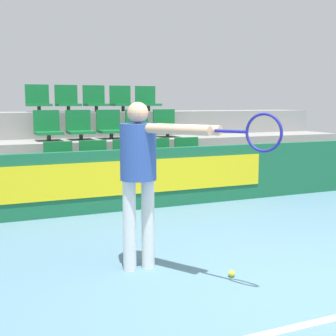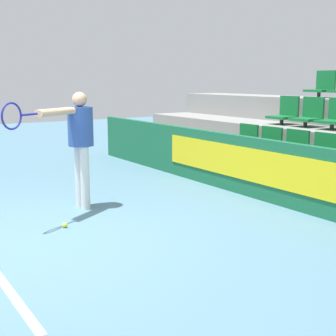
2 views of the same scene
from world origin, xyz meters
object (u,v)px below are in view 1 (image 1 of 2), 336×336
stadium_chair_13 (122,101)px  tennis_player (144,166)px  stadium_chair_0 (60,162)px  stadium_chair_14 (147,101)px  stadium_chair_5 (48,128)px  stadium_chair_6 (80,127)px  stadium_chair_10 (38,101)px  stadium_chair_7 (110,127)px  stadium_chair_9 (166,126)px  stadium_chair_3 (160,157)px  stadium_chair_2 (128,159)px  stadium_chair_4 (189,156)px  stadium_chair_12 (95,101)px  stadium_chair_1 (95,160)px  stadium_chair_8 (139,126)px  stadium_chair_11 (67,101)px  tennis_ball (232,274)px

stadium_chair_13 → tennis_player: (-1.54, -5.39, -0.64)m
stadium_chair_0 → stadium_chair_14: bearing=42.0°
stadium_chair_5 → stadium_chair_6: same height
stadium_chair_5 → stadium_chair_10: 1.15m
stadium_chair_5 → stadium_chair_7: 1.16m
stadium_chair_9 → stadium_chair_10: size_ratio=1.00×
stadium_chair_5 → stadium_chair_6: 0.58m
stadium_chair_5 → stadium_chair_3: bearing=-31.0°
stadium_chair_2 → stadium_chair_6: stadium_chair_6 is taller
stadium_chair_4 → stadium_chair_12: (-1.16, 2.08, 0.98)m
stadium_chair_1 → stadium_chair_9: bearing=31.0°
stadium_chair_1 → stadium_chair_7: 1.29m
stadium_chair_1 → stadium_chair_2: 0.58m
stadium_chair_2 → stadium_chair_6: 1.29m
stadium_chair_7 → stadium_chair_9: (1.16, 0.00, 0.00)m
stadium_chair_8 → stadium_chair_3: bearing=-90.0°
stadium_chair_0 → stadium_chair_12: (1.16, 2.08, 0.98)m
stadium_chair_8 → tennis_player: 4.61m
stadium_chair_6 → stadium_chair_9: 1.73m
stadium_chair_10 → stadium_chair_13: (1.73, 0.00, 0.00)m
stadium_chair_1 → stadium_chair_11: size_ratio=1.00×
stadium_chair_12 → stadium_chair_14: (1.16, 0.00, 0.00)m
stadium_chair_10 → stadium_chair_8: bearing=-31.0°
stadium_chair_14 → stadium_chair_13: bearing=180.0°
stadium_chair_9 → stadium_chair_12: bearing=138.0°
stadium_chair_5 → stadium_chair_11: bearing=60.9°
stadium_chair_2 → stadium_chair_3: (0.58, 0.00, 0.00)m
stadium_chair_5 → stadium_chair_12: size_ratio=1.00×
stadium_chair_4 → stadium_chair_9: bearing=90.0°
stadium_chair_1 → stadium_chair_4: size_ratio=1.00×
stadium_chair_9 → stadium_chair_11: bearing=149.0°
stadium_chair_4 → stadium_chair_13: size_ratio=1.00×
stadium_chair_1 → stadium_chair_2: size_ratio=1.00×
stadium_chair_10 → stadium_chair_7: bearing=-42.0°
stadium_chair_1 → stadium_chair_10: (-0.58, 2.08, 0.98)m
stadium_chair_6 → stadium_chair_12: bearing=60.9°
stadium_chair_12 → stadium_chair_1: bearing=-105.5°
stadium_chair_2 → stadium_chair_9: size_ratio=1.00×
stadium_chair_6 → stadium_chair_12: (0.58, 1.04, 0.49)m
stadium_chair_8 → tennis_ball: size_ratio=8.22×
stadium_chair_2 → stadium_chair_7: bearing=90.0°
stadium_chair_6 → tennis_ball: stadium_chair_6 is taller
stadium_chair_3 → tennis_player: tennis_player is taller
stadium_chair_9 → tennis_player: size_ratio=0.33×
stadium_chair_7 → stadium_chair_8: bearing=0.0°
stadium_chair_4 → stadium_chair_5: bearing=155.8°
stadium_chair_1 → stadium_chair_12: (0.58, 2.08, 0.98)m
stadium_chair_11 → stadium_chair_12: same height
tennis_ball → stadium_chair_4: bearing=69.6°
stadium_chair_7 → stadium_chair_13: size_ratio=1.00×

